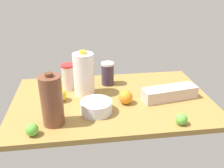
% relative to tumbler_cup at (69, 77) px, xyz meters
% --- Properties ---
extents(countertop, '(1.20, 0.76, 0.03)m').
position_rel_tumbler_cup_xyz_m(countertop, '(0.26, -0.18, -0.10)').
color(countertop, olive).
rests_on(countertop, ground).
extents(tumbler_cup, '(0.09, 0.09, 0.17)m').
position_rel_tumbler_cup_xyz_m(tumbler_cup, '(0.00, 0.00, 0.00)').
color(tumbler_cup, beige).
rests_on(tumbler_cup, countertop).
extents(egg_carton, '(0.35, 0.15, 0.08)m').
position_rel_tumbler_cup_xyz_m(egg_carton, '(0.61, -0.22, -0.05)').
color(egg_carton, beige).
rests_on(egg_carton, countertop).
extents(milk_jug, '(0.13, 0.13, 0.28)m').
position_rel_tumbler_cup_xyz_m(milk_jug, '(0.10, -0.09, 0.05)').
color(milk_jug, white).
rests_on(milk_jug, countertop).
extents(mixing_bowl, '(0.17, 0.17, 0.07)m').
position_rel_tumbler_cup_xyz_m(mixing_bowl, '(0.15, -0.32, -0.05)').
color(mixing_bowl, silver).
rests_on(mixing_bowl, countertop).
extents(chocolate_milk_jug, '(0.11, 0.11, 0.28)m').
position_rel_tumbler_cup_xyz_m(chocolate_milk_jug, '(-0.07, -0.40, 0.05)').
color(chocolate_milk_jug, brown).
rests_on(chocolate_milk_jug, countertop).
extents(shaker_bottle, '(0.09, 0.09, 0.16)m').
position_rel_tumbler_cup_xyz_m(shaker_bottle, '(0.26, 0.04, -0.01)').
color(shaker_bottle, '#3D2D40').
rests_on(shaker_bottle, countertop).
extents(orange_beside_bowl, '(0.08, 0.08, 0.08)m').
position_rel_tumbler_cup_xyz_m(orange_beside_bowl, '(0.33, -0.25, -0.04)').
color(orange_beside_bowl, orange).
rests_on(orange_beside_bowl, countertop).
extents(lime_far_back, '(0.06, 0.06, 0.06)m').
position_rel_tumbler_cup_xyz_m(lime_far_back, '(-0.17, -0.49, -0.06)').
color(lime_far_back, '#5EB73B').
rests_on(lime_far_back, countertop).
extents(lime_near_front, '(0.06, 0.06, 0.06)m').
position_rel_tumbler_cup_xyz_m(lime_near_front, '(0.57, -0.50, -0.06)').
color(lime_near_front, '#62B33E').
rests_on(lime_near_front, countertop).
extents(lemon_loose, '(0.08, 0.08, 0.08)m').
position_rel_tumbler_cup_xyz_m(lemon_loose, '(-0.05, -0.16, -0.05)').
color(lemon_loose, yellow).
rests_on(lemon_loose, countertop).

